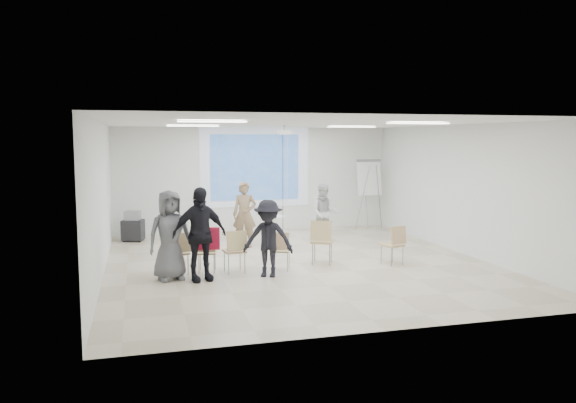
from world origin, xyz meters
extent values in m
cube|color=beige|center=(0.00, 0.00, -0.05)|extent=(8.00, 9.00, 0.10)
cube|color=white|center=(0.00, 0.00, 3.05)|extent=(8.00, 9.00, 0.10)
cube|color=silver|center=(0.00, 4.55, 1.50)|extent=(8.00, 0.10, 3.00)
cube|color=silver|center=(-4.05, 0.00, 1.50)|extent=(0.10, 9.00, 3.00)
cube|color=silver|center=(4.05, 0.00, 1.50)|extent=(0.10, 9.00, 3.00)
cube|color=silver|center=(0.00, 4.49, 1.85)|extent=(3.20, 0.01, 2.30)
cube|color=#3467B1|center=(0.00, 4.47, 1.85)|extent=(2.60, 0.01, 1.90)
cylinder|color=white|center=(-0.04, 2.13, 0.03)|extent=(0.59, 0.59, 0.05)
cylinder|color=white|center=(-0.04, 2.13, 0.36)|extent=(0.16, 0.16, 0.67)
cylinder|color=white|center=(-0.04, 2.13, 0.72)|extent=(0.80, 0.80, 0.04)
cube|color=white|center=(0.00, 2.08, 0.75)|extent=(0.23, 0.18, 0.01)
cube|color=#438ACB|center=(-0.09, 2.22, 0.76)|extent=(0.21, 0.24, 0.02)
imported|color=#907658|center=(-0.77, 2.07, 0.92)|extent=(0.78, 0.64, 1.84)
imported|color=silver|center=(1.35, 2.17, 0.84)|extent=(0.94, 0.82, 1.67)
cube|color=white|center=(-0.59, 2.32, 1.21)|extent=(0.07, 0.11, 0.04)
cube|color=white|center=(1.17, 2.42, 1.13)|extent=(0.07, 0.13, 0.04)
cube|color=tan|center=(-2.60, -0.41, 0.43)|extent=(0.52, 0.52, 0.04)
cube|color=tan|center=(-2.53, -0.59, 0.67)|extent=(0.40, 0.22, 0.38)
cylinder|color=gray|center=(-2.69, -0.62, 0.21)|extent=(0.03, 0.03, 0.42)
cylinder|color=#95999D|center=(-2.39, -0.50, 0.21)|extent=(0.03, 0.03, 0.42)
cylinder|color=gray|center=(-2.80, -0.32, 0.21)|extent=(0.03, 0.03, 0.42)
cylinder|color=#95979D|center=(-2.50, -0.20, 0.21)|extent=(0.03, 0.03, 0.42)
cube|color=tan|center=(-1.99, -0.33, 0.40)|extent=(0.44, 0.44, 0.04)
cube|color=tan|center=(-2.03, -0.50, 0.62)|extent=(0.38, 0.15, 0.35)
cylinder|color=gray|center=(-2.17, -0.44, 0.19)|extent=(0.02, 0.02, 0.39)
cylinder|color=gray|center=(-1.87, -0.50, 0.19)|extent=(0.02, 0.02, 0.39)
cylinder|color=gray|center=(-2.11, -0.15, 0.19)|extent=(0.02, 0.02, 0.39)
cylinder|color=gray|center=(-1.81, -0.21, 0.19)|extent=(0.02, 0.02, 0.39)
cube|color=tan|center=(-1.47, -0.52, 0.44)|extent=(0.45, 0.45, 0.04)
cube|color=tan|center=(-1.44, -0.72, 0.68)|extent=(0.41, 0.13, 0.39)
cylinder|color=#919499|center=(-1.61, -0.70, 0.21)|extent=(0.02, 0.02, 0.43)
cylinder|color=gray|center=(-1.28, -0.67, 0.21)|extent=(0.02, 0.02, 0.43)
cylinder|color=gray|center=(-1.65, -0.38, 0.21)|extent=(0.02, 0.02, 0.43)
cylinder|color=#95989E|center=(-1.32, -0.34, 0.21)|extent=(0.02, 0.02, 0.43)
cube|color=tan|center=(-0.50, -0.52, 0.40)|extent=(0.48, 0.48, 0.04)
cube|color=tan|center=(-0.57, -0.69, 0.62)|extent=(0.37, 0.21, 0.35)
cylinder|color=gray|center=(-0.70, -0.61, 0.19)|extent=(0.03, 0.03, 0.39)
cylinder|color=gray|center=(-0.42, -0.72, 0.19)|extent=(0.03, 0.03, 0.39)
cylinder|color=gray|center=(-0.59, -0.33, 0.19)|extent=(0.03, 0.03, 0.39)
cylinder|color=gray|center=(-0.31, -0.44, 0.19)|extent=(0.03, 0.03, 0.39)
cube|color=tan|center=(0.49, -0.21, 0.48)|extent=(0.60, 0.60, 0.04)
cube|color=tan|center=(0.40, -0.40, 0.75)|extent=(0.45, 0.27, 0.43)
cylinder|color=gray|center=(0.24, -0.30, 0.24)|extent=(0.03, 0.03, 0.47)
cylinder|color=gray|center=(0.58, -0.45, 0.24)|extent=(0.03, 0.03, 0.47)
cylinder|color=gray|center=(0.40, 0.03, 0.24)|extent=(0.03, 0.03, 0.47)
cylinder|color=gray|center=(0.73, -0.12, 0.24)|extent=(0.03, 0.03, 0.47)
cube|color=tan|center=(1.90, -0.68, 0.42)|extent=(0.49, 0.49, 0.04)
cube|color=tan|center=(1.95, -0.86, 0.66)|extent=(0.40, 0.19, 0.38)
cylinder|color=gray|center=(1.79, -0.88, 0.21)|extent=(0.03, 0.03, 0.42)
cylinder|color=gray|center=(2.10, -0.79, 0.21)|extent=(0.03, 0.03, 0.42)
cylinder|color=gray|center=(1.70, -0.58, 0.21)|extent=(0.03, 0.03, 0.42)
cylinder|color=#92959A|center=(2.01, -0.48, 0.21)|extent=(0.03, 0.03, 0.42)
cube|color=#B41632|center=(-1.99, -0.55, 0.72)|extent=(0.47, 0.19, 0.43)
imported|color=black|center=(-1.47, -0.50, 0.47)|extent=(0.34, 0.27, 0.03)
imported|color=black|center=(-2.20, -0.99, 1.02)|extent=(1.31, 0.96, 2.04)
imported|color=black|center=(-0.89, -1.02, 0.85)|extent=(1.25, 0.99, 1.70)
imported|color=slate|center=(-2.74, -0.77, 0.96)|extent=(1.06, 0.82, 1.92)
cylinder|color=#97999F|center=(3.01, 3.64, 0.97)|extent=(0.37, 0.20, 1.90)
cylinder|color=gray|center=(3.55, 3.68, 0.97)|extent=(0.35, 0.25, 1.90)
cylinder|color=#92969A|center=(3.26, 4.01, 0.97)|extent=(0.06, 0.43, 1.90)
cube|color=white|center=(3.27, 3.79, 1.56)|extent=(0.77, 0.27, 1.06)
cube|color=gray|center=(3.27, 3.83, 2.04)|extent=(0.78, 0.12, 0.07)
cube|color=black|center=(-3.45, 3.62, 0.29)|extent=(0.63, 0.56, 0.53)
cube|color=gray|center=(-3.45, 3.62, 0.67)|extent=(0.44, 0.41, 0.23)
cylinder|color=black|center=(-3.70, 3.53, 0.03)|extent=(0.08, 0.08, 0.06)
cylinder|color=black|center=(-3.30, 3.41, 0.03)|extent=(0.08, 0.08, 0.06)
cylinder|color=black|center=(-3.61, 3.84, 0.03)|extent=(0.08, 0.08, 0.06)
cylinder|color=black|center=(-3.20, 3.71, 0.03)|extent=(0.08, 0.08, 0.06)
cube|color=white|center=(0.10, 1.50, 2.82)|extent=(0.30, 0.25, 0.10)
cylinder|color=gray|center=(0.10, 1.50, 2.93)|extent=(0.04, 0.04, 0.14)
cylinder|color=black|center=(0.04, 1.42, 1.39)|extent=(0.01, 0.01, 2.77)
cylinder|color=white|center=(0.14, 1.40, 1.39)|extent=(0.01, 0.01, 2.77)
cube|color=white|center=(-2.00, 2.00, 2.97)|extent=(1.20, 0.30, 0.02)
cube|color=white|center=(2.00, 2.00, 2.97)|extent=(1.20, 0.30, 0.02)
cube|color=white|center=(-2.00, -1.50, 2.97)|extent=(1.20, 0.30, 0.02)
cube|color=white|center=(2.00, -1.50, 2.97)|extent=(1.20, 0.30, 0.02)
camera|label=1|loc=(-3.29, -11.45, 2.67)|focal=35.00mm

